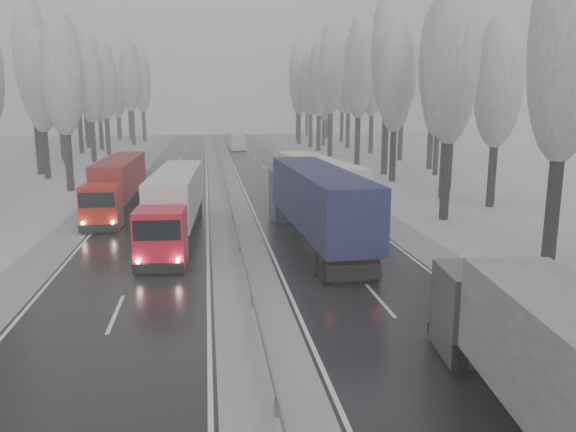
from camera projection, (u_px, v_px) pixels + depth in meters
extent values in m
cube|color=black|center=(304.00, 214.00, 40.46)|extent=(7.50, 200.00, 0.03)
cube|color=black|center=(156.00, 219.00, 38.99)|extent=(7.50, 200.00, 0.03)
cube|color=#97999F|center=(232.00, 216.00, 39.72)|extent=(3.00, 200.00, 0.04)
cube|color=#97999F|center=(371.00, 212.00, 41.15)|extent=(2.40, 200.00, 0.04)
cube|color=#97999F|center=(82.00, 221.00, 38.29)|extent=(2.40, 200.00, 0.04)
cube|color=slate|center=(231.00, 208.00, 39.60)|extent=(0.06, 200.00, 0.32)
cube|color=slate|center=(233.00, 218.00, 37.72)|extent=(0.12, 0.12, 0.60)
cube|color=slate|center=(220.00, 165.00, 68.75)|extent=(0.12, 0.12, 0.60)
cylinder|color=black|center=(552.00, 210.00, 27.37)|extent=(0.68, 0.68, 5.60)
ellipsoid|color=gray|center=(569.00, 39.00, 25.76)|extent=(3.60, 3.60, 11.45)
cylinder|color=black|center=(446.00, 179.00, 38.31)|extent=(0.68, 0.68, 5.62)
ellipsoid|color=gray|center=(452.00, 57.00, 36.70)|extent=(3.60, 3.60, 11.48)
cylinder|color=black|center=(492.00, 175.00, 43.03)|extent=(0.64, 0.64, 4.94)
ellipsoid|color=gray|center=(499.00, 80.00, 41.61)|extent=(3.60, 3.60, 10.09)
cylinder|color=black|center=(444.00, 167.00, 46.70)|extent=(0.66, 0.66, 5.32)
ellipsoid|color=gray|center=(449.00, 73.00, 45.17)|extent=(3.60, 3.60, 10.88)
cylinder|color=black|center=(449.00, 156.00, 50.79)|extent=(0.72, 0.72, 6.31)
ellipsoid|color=gray|center=(455.00, 53.00, 48.98)|extent=(3.60, 3.60, 12.90)
cylinder|color=black|center=(393.00, 155.00, 56.69)|extent=(0.67, 0.67, 5.38)
ellipsoid|color=gray|center=(396.00, 77.00, 55.14)|extent=(3.60, 3.60, 10.98)
cylinder|color=black|center=(436.00, 154.00, 61.53)|extent=(0.62, 0.62, 4.59)
ellipsoid|color=gray|center=(439.00, 93.00, 60.21)|extent=(3.60, 3.60, 9.39)
cylinder|color=black|center=(385.00, 143.00, 61.91)|extent=(0.76, 0.76, 6.95)
ellipsoid|color=gray|center=(388.00, 50.00, 59.91)|extent=(3.60, 3.60, 14.19)
cylinder|color=black|center=(430.00, 141.00, 66.79)|extent=(0.74, 0.74, 6.59)
ellipsoid|color=gray|center=(434.00, 60.00, 64.90)|extent=(3.60, 3.60, 13.46)
cylinder|color=black|center=(357.00, 139.00, 71.86)|extent=(0.72, 0.72, 6.37)
ellipsoid|color=gray|center=(359.00, 66.00, 70.03)|extent=(3.60, 3.60, 13.01)
cylinder|color=black|center=(400.00, 138.00, 76.78)|extent=(0.70, 0.70, 5.97)
ellipsoid|color=gray|center=(403.00, 74.00, 75.06)|extent=(3.60, 3.60, 12.20)
cylinder|color=black|center=(330.00, 134.00, 82.01)|extent=(0.74, 0.74, 6.65)
ellipsoid|color=gray|center=(331.00, 67.00, 80.10)|extent=(3.60, 3.60, 13.59)
cylinder|color=black|center=(371.00, 134.00, 86.98)|extent=(0.71, 0.71, 6.14)
ellipsoid|color=gray|center=(373.00, 75.00, 85.21)|extent=(3.60, 3.60, 12.54)
cylinder|color=black|center=(319.00, 132.00, 91.56)|extent=(0.71, 0.71, 6.05)
ellipsoid|color=gray|center=(319.00, 78.00, 89.81)|extent=(3.60, 3.60, 12.37)
cylinder|color=black|center=(348.00, 130.00, 96.24)|extent=(0.72, 0.72, 6.30)
ellipsoid|color=gray|center=(349.00, 76.00, 94.43)|extent=(3.60, 3.60, 12.87)
cylinder|color=black|center=(311.00, 130.00, 98.86)|extent=(0.70, 0.70, 5.88)
ellipsoid|color=gray|center=(311.00, 81.00, 97.17)|extent=(3.60, 3.60, 12.00)
cylinder|color=black|center=(323.00, 132.00, 103.28)|extent=(0.64, 0.64, 4.86)
ellipsoid|color=gray|center=(324.00, 93.00, 101.89)|extent=(3.60, 3.60, 9.92)
cylinder|color=black|center=(299.00, 128.00, 105.62)|extent=(0.70, 0.70, 5.98)
ellipsoid|color=gray|center=(299.00, 82.00, 103.90)|extent=(3.60, 3.60, 12.21)
cylinder|color=black|center=(342.00, 126.00, 110.76)|extent=(0.71, 0.71, 6.19)
ellipsoid|color=gray|center=(343.00, 80.00, 108.98)|extent=(3.60, 3.60, 12.64)
cylinder|color=black|center=(298.00, 124.00, 115.25)|extent=(0.75, 0.75, 6.86)
ellipsoid|color=gray|center=(298.00, 75.00, 113.28)|extent=(3.60, 3.60, 14.01)
cylinder|color=black|center=(327.00, 126.00, 120.24)|extent=(0.68, 0.68, 5.55)
ellipsoid|color=gray|center=(327.00, 88.00, 118.64)|extent=(3.60, 3.60, 11.33)
cylinder|color=black|center=(297.00, 124.00, 125.81)|extent=(0.71, 0.71, 6.09)
ellipsoid|color=gray|center=(298.00, 84.00, 124.06)|extent=(3.60, 3.60, 12.45)
cylinder|color=black|center=(307.00, 124.00, 130.14)|extent=(0.67, 0.67, 5.49)
ellipsoid|color=gray|center=(307.00, 90.00, 128.56)|extent=(3.60, 3.60, 11.21)
cylinder|color=black|center=(69.00, 161.00, 50.53)|extent=(0.67, 0.67, 5.44)
ellipsoid|color=gray|center=(62.00, 72.00, 48.97)|extent=(3.60, 3.60, 11.11)
cylinder|color=black|center=(46.00, 154.00, 58.66)|extent=(0.66, 0.66, 5.23)
ellipsoid|color=gray|center=(40.00, 80.00, 57.16)|extent=(3.60, 3.60, 10.68)
cylinder|color=black|center=(39.00, 144.00, 62.15)|extent=(0.74, 0.74, 6.60)
ellipsoid|color=gray|center=(31.00, 56.00, 60.25)|extent=(3.60, 3.60, 13.49)
cylinder|color=black|center=(69.00, 147.00, 68.02)|extent=(0.65, 0.65, 5.16)
ellipsoid|color=gray|center=(64.00, 84.00, 66.53)|extent=(3.60, 3.60, 10.54)
cylinder|color=black|center=(65.00, 142.00, 71.64)|extent=(0.69, 0.69, 5.79)
ellipsoid|color=gray|center=(60.00, 75.00, 69.97)|extent=(3.60, 3.60, 11.84)
cylinder|color=black|center=(93.00, 141.00, 74.75)|extent=(0.68, 0.68, 5.64)
ellipsoid|color=gray|center=(89.00, 79.00, 73.12)|extent=(3.60, 3.60, 11.53)
cylinder|color=black|center=(62.00, 136.00, 77.86)|extent=(0.73, 0.73, 6.56)
ellipsoid|color=gray|center=(57.00, 66.00, 75.97)|extent=(3.60, 3.60, 13.40)
cylinder|color=black|center=(108.00, 136.00, 84.54)|extent=(0.69, 0.69, 5.79)
ellipsoid|color=gray|center=(104.00, 79.00, 82.87)|extent=(3.60, 3.60, 11.84)
cylinder|color=black|center=(81.00, 132.00, 87.66)|extent=(0.74, 0.74, 6.65)
ellipsoid|color=gray|center=(76.00, 69.00, 85.75)|extent=(3.60, 3.60, 13.58)
cylinder|color=black|center=(101.00, 134.00, 93.30)|extent=(0.65, 0.65, 5.12)
ellipsoid|color=gray|center=(98.00, 89.00, 91.83)|extent=(3.60, 3.60, 10.46)
cylinder|color=black|center=(88.00, 131.00, 96.70)|extent=(0.69, 0.69, 5.84)
ellipsoid|color=gray|center=(84.00, 81.00, 95.02)|extent=(3.60, 3.60, 11.92)
cylinder|color=black|center=(133.00, 127.00, 104.15)|extent=(0.74, 0.74, 6.67)
ellipsoid|color=gray|center=(130.00, 74.00, 102.23)|extent=(3.60, 3.60, 13.63)
cylinder|color=black|center=(86.00, 127.00, 106.79)|extent=(0.72, 0.72, 6.31)
ellipsoid|color=gray|center=(83.00, 78.00, 104.97)|extent=(3.60, 3.60, 12.88)
cylinder|color=black|center=(144.00, 126.00, 113.44)|extent=(0.72, 0.72, 6.29)
ellipsoid|color=gray|center=(142.00, 80.00, 111.63)|extent=(3.60, 3.60, 12.84)
cylinder|color=black|center=(119.00, 128.00, 116.67)|extent=(0.64, 0.64, 4.86)
ellipsoid|color=gray|center=(117.00, 94.00, 115.27)|extent=(3.60, 3.60, 9.92)
cylinder|color=black|center=(130.00, 123.00, 119.30)|extent=(0.74, 0.74, 6.63)
ellipsoid|color=gray|center=(128.00, 78.00, 117.39)|extent=(3.60, 3.60, 13.54)
cylinder|color=black|center=(120.00, 125.00, 122.87)|extent=(0.69, 0.69, 5.79)
ellipsoid|color=gray|center=(118.00, 86.00, 121.21)|extent=(3.60, 3.60, 11.82)
cube|color=#46454A|center=(483.00, 317.00, 17.20)|extent=(2.59, 2.67, 2.79)
cube|color=black|center=(471.00, 285.00, 18.21)|extent=(2.13, 0.34, 0.93)
cube|color=black|center=(467.00, 334.00, 18.65)|extent=(2.32, 0.41, 0.46)
cylinder|color=black|center=(457.00, 360.00, 16.66)|extent=(0.43, 1.00, 0.97)
cylinder|color=black|center=(522.00, 359.00, 16.71)|extent=(0.43, 1.00, 0.97)
sphere|color=white|center=(441.00, 324.00, 18.58)|extent=(0.20, 0.20, 0.20)
sphere|color=white|center=(494.00, 323.00, 18.63)|extent=(0.20, 0.20, 0.20)
cube|color=#1B2745|center=(290.00, 194.00, 38.54)|extent=(2.82, 2.93, 3.25)
cube|color=black|center=(286.00, 180.00, 39.69)|extent=(2.50, 0.21, 1.08)
cube|color=black|center=(286.00, 208.00, 40.21)|extent=(2.71, 0.28, 0.54)
cube|color=#121334|center=(319.00, 198.00, 30.17)|extent=(3.35, 14.20, 3.04)
cube|color=black|center=(359.00, 280.00, 23.80)|extent=(2.50, 0.23, 0.49)
cube|color=black|center=(338.00, 255.00, 26.84)|extent=(2.63, 6.06, 0.49)
cube|color=black|center=(354.00, 280.00, 24.42)|extent=(2.49, 0.17, 0.65)
cylinder|color=black|center=(276.00, 214.00, 37.75)|extent=(0.43, 1.14, 1.13)
cylinder|color=black|center=(309.00, 213.00, 38.16)|extent=(0.43, 1.14, 1.13)
cylinder|color=black|center=(317.00, 264.00, 26.27)|extent=(0.43, 1.14, 1.13)
cylinder|color=black|center=(364.00, 261.00, 26.68)|extent=(0.43, 1.14, 1.13)
cylinder|color=black|center=(325.00, 272.00, 24.91)|extent=(0.43, 1.14, 1.13)
cylinder|color=black|center=(374.00, 270.00, 25.32)|extent=(0.43, 1.14, 1.13)
sphere|color=#FF0C05|center=(336.00, 262.00, 23.37)|extent=(0.22, 0.22, 0.22)
sphere|color=#FF0C05|center=(383.00, 259.00, 23.74)|extent=(0.22, 0.22, 0.22)
sphere|color=white|center=(272.00, 203.00, 39.97)|extent=(0.24, 0.24, 0.24)
sphere|color=white|center=(300.00, 202.00, 40.34)|extent=(0.24, 0.24, 0.24)
cube|color=#9A9688|center=(289.00, 180.00, 46.24)|extent=(2.79, 2.88, 3.03)
cube|color=black|center=(285.00, 169.00, 47.30)|extent=(2.32, 0.35, 1.01)
cube|color=black|center=(285.00, 192.00, 47.78)|extent=(2.53, 0.42, 0.50)
cube|color=beige|center=(317.00, 180.00, 38.56)|extent=(3.98, 13.33, 2.83)
cube|color=black|center=(351.00, 232.00, 32.72)|extent=(2.32, 0.37, 0.45)
cube|color=black|center=(334.00, 218.00, 35.50)|extent=(2.81, 5.76, 0.45)
cube|color=black|center=(347.00, 233.00, 33.29)|extent=(2.32, 0.31, 0.61)
cylinder|color=black|center=(278.00, 195.00, 45.45)|extent=(0.46, 1.08, 1.05)
cylinder|color=black|center=(304.00, 194.00, 45.96)|extent=(0.46, 1.08, 1.05)
cylinder|color=black|center=(320.00, 224.00, 34.91)|extent=(0.46, 1.08, 1.05)
cylinder|color=black|center=(352.00, 222.00, 35.43)|extent=(0.46, 1.08, 1.05)
cylinder|color=black|center=(327.00, 228.00, 33.66)|extent=(0.46, 1.08, 1.05)
cylinder|color=black|center=(360.00, 227.00, 34.18)|extent=(0.46, 1.08, 1.05)
sphere|color=#FF0C05|center=(336.00, 219.00, 32.26)|extent=(0.20, 0.20, 0.20)
sphere|color=#FF0C05|center=(367.00, 217.00, 32.72)|extent=(0.20, 0.20, 0.20)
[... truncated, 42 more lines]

